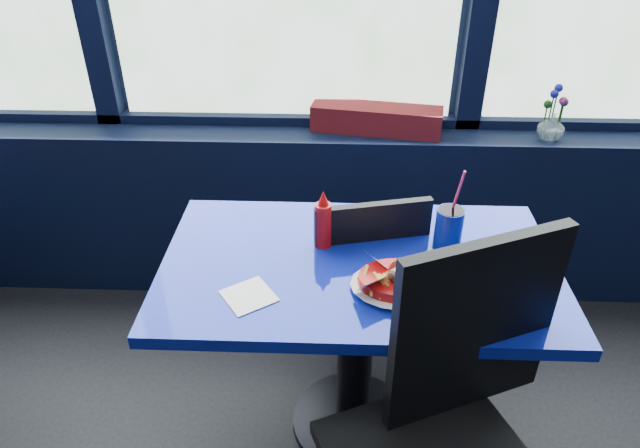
# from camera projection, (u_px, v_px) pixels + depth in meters

# --- Properties ---
(window_sill) EXTENTS (5.00, 0.26, 0.80)m
(window_sill) POSITION_uv_depth(u_px,v_px,m) (289.00, 210.00, 2.66)
(window_sill) COLOR black
(window_sill) RESTS_ON ground
(near_table) EXTENTS (1.20, 0.70, 0.75)m
(near_table) POSITION_uv_depth(u_px,v_px,m) (357.00, 307.00, 1.83)
(near_table) COLOR black
(near_table) RESTS_ON ground
(chair_near_front) EXTENTS (0.63, 0.63, 1.07)m
(chair_near_front) POSITION_uv_depth(u_px,v_px,m) (451.00, 420.00, 1.41)
(chair_near_front) COLOR black
(chair_near_front) RESTS_ON ground
(chair_near_back) EXTENTS (0.48, 0.48, 0.88)m
(chair_near_back) POSITION_uv_depth(u_px,v_px,m) (375.00, 278.00, 2.06)
(chair_near_back) COLOR black
(chair_near_back) RESTS_ON ground
(planter_box) EXTENTS (0.56, 0.23, 0.11)m
(planter_box) POSITION_uv_depth(u_px,v_px,m) (376.00, 119.00, 2.41)
(planter_box) COLOR maroon
(planter_box) RESTS_ON window_sill
(flower_vase) EXTENTS (0.15, 0.15, 0.23)m
(flower_vase) POSITION_uv_depth(u_px,v_px,m) (552.00, 124.00, 2.33)
(flower_vase) COLOR silver
(flower_vase) RESTS_ON window_sill
(food_basket) EXTENTS (0.28, 0.28, 0.09)m
(food_basket) POSITION_uv_depth(u_px,v_px,m) (401.00, 279.00, 1.61)
(food_basket) COLOR #B00D0B
(food_basket) RESTS_ON near_table
(ketchup_bottle) EXTENTS (0.05, 0.05, 0.20)m
(ketchup_bottle) POSITION_uv_depth(u_px,v_px,m) (323.00, 222.00, 1.76)
(ketchup_bottle) COLOR #B00D0B
(ketchup_bottle) RESTS_ON near_table
(soda_cup) EXTENTS (0.09, 0.09, 0.29)m
(soda_cup) POSITION_uv_depth(u_px,v_px,m) (449.00, 228.00, 1.76)
(soda_cup) COLOR navy
(soda_cup) RESTS_ON near_table
(napkin) EXTENTS (0.18, 0.18, 0.00)m
(napkin) POSITION_uv_depth(u_px,v_px,m) (249.00, 296.00, 1.59)
(napkin) COLOR white
(napkin) RESTS_ON near_table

